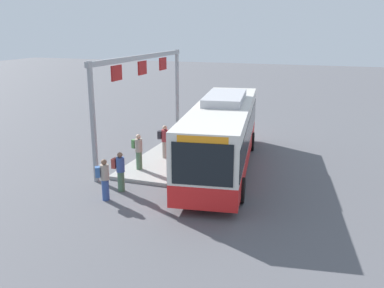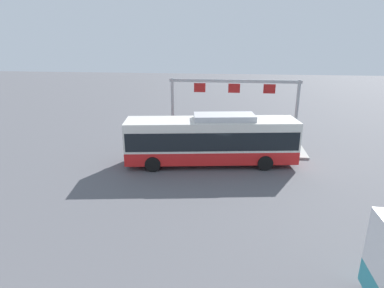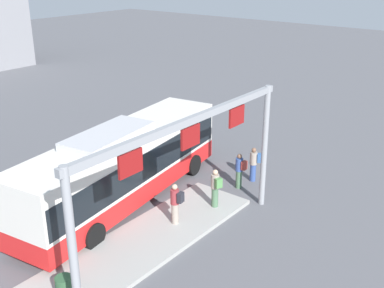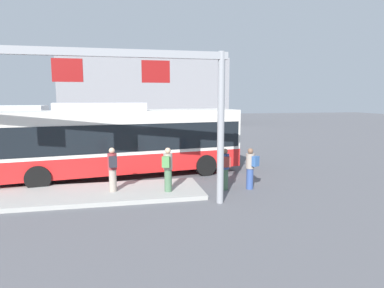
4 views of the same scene
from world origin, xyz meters
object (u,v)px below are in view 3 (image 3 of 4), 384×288
(bus_main, at_px, (123,163))
(person_waiting_near, at_px, (240,170))
(person_boarding, at_px, (254,163))
(person_waiting_mid, at_px, (215,187))
(person_waiting_far, at_px, (176,203))

(bus_main, distance_m, person_waiting_near, 5.28)
(person_waiting_near, bearing_deg, person_boarding, -95.70)
(person_waiting_mid, relative_size, person_waiting_far, 1.00)
(bus_main, bearing_deg, person_waiting_far, -103.29)
(person_waiting_near, bearing_deg, person_waiting_mid, 98.78)
(person_waiting_mid, xyz_separation_m, person_waiting_far, (-2.03, 0.43, 0.00))
(person_waiting_near, height_order, person_waiting_mid, person_waiting_mid)
(person_boarding, height_order, person_waiting_far, person_waiting_far)
(person_waiting_mid, bearing_deg, bus_main, 49.56)
(bus_main, height_order, person_waiting_far, bus_main)
(bus_main, height_order, person_boarding, bus_main)
(person_boarding, xyz_separation_m, person_waiting_near, (-1.04, 0.12, 0.00))
(bus_main, bearing_deg, person_waiting_near, -46.07)
(person_waiting_near, distance_m, person_waiting_mid, 2.38)
(person_waiting_near, relative_size, person_waiting_mid, 1.00)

